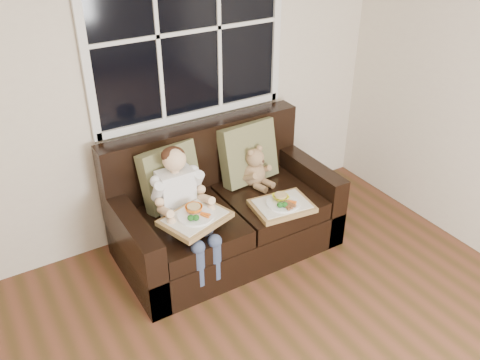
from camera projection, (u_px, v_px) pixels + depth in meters
room_walls at (376, 234)px, 1.70m from camera, size 4.52×5.02×2.71m
window_back at (188, 31)px, 3.72m from camera, size 1.62×0.04×1.37m
loveseat at (223, 213)px, 4.07m from camera, size 1.70×0.92×0.96m
pillow_left at (170, 176)px, 3.83m from camera, size 0.50×0.31×0.48m
pillow_right at (248, 153)px, 4.13m from camera, size 0.51×0.26×0.50m
child at (182, 199)px, 3.64m from camera, size 0.38×0.59×0.85m
teddy_bear at (255, 169)px, 4.11m from camera, size 0.24×0.29×0.35m
tray_left at (195, 217)px, 3.55m from camera, size 0.53×0.46×0.10m
tray_right at (282, 205)px, 3.86m from camera, size 0.48×0.39×0.10m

